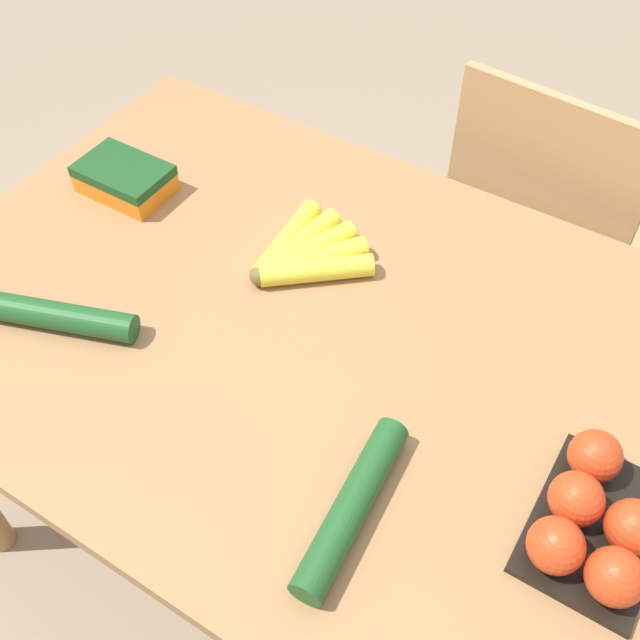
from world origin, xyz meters
The scene contains 8 objects.
ground_plane centered at (0.00, 0.00, 0.00)m, with size 12.00×12.00×0.00m, color gray.
dining_table centered at (0.00, 0.00, 0.65)m, with size 1.36×0.91×0.75m.
chair centered at (0.17, 0.67, 0.49)m, with size 0.45×0.44×0.92m.
banana_bunch centered at (-0.11, 0.12, 0.77)m, with size 0.19×0.21×0.04m.
tomato_pack centered at (0.47, -0.10, 0.78)m, with size 0.16×0.23×0.08m.
carrot_bag centered at (-0.49, 0.10, 0.78)m, with size 0.17×0.11×0.06m.
cucumber_near centered at (-0.36, -0.21, 0.77)m, with size 0.26×0.13×0.05m.
cucumber_far centered at (0.20, -0.24, 0.77)m, with size 0.07×0.27×0.05m.
Camera 1 is at (0.40, -0.64, 1.65)m, focal length 42.00 mm.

